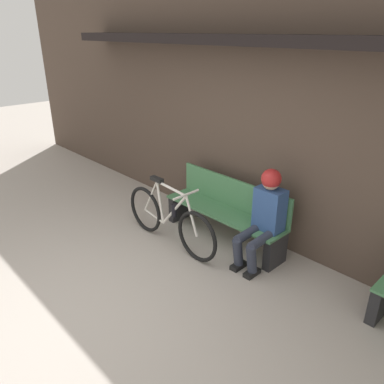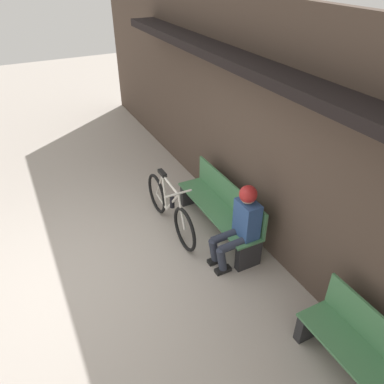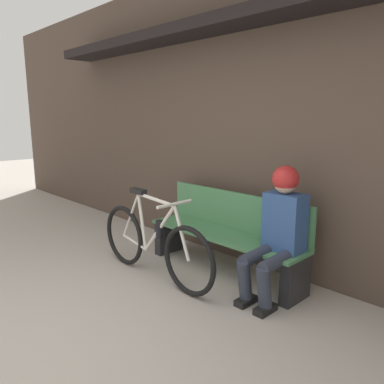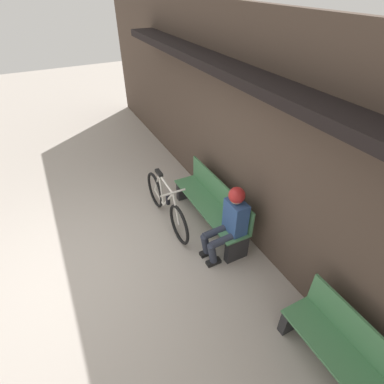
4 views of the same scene
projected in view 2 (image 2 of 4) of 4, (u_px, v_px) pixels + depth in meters
ground_plane at (89, 277)px, 4.90m from camera, size 24.00×24.00×0.00m
storefront_wall at (254, 125)px, 4.92m from camera, size 12.00×0.56×3.20m
park_bench_near at (220, 209)px, 5.51m from camera, size 1.79×0.42×0.82m
bicycle at (170, 208)px, 5.58m from camera, size 1.67×0.40×0.88m
person_seated at (241, 221)px, 4.81m from camera, size 0.34×0.61×1.18m
park_bench_far at (372, 366)px, 3.45m from camera, size 1.52×0.42×0.82m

